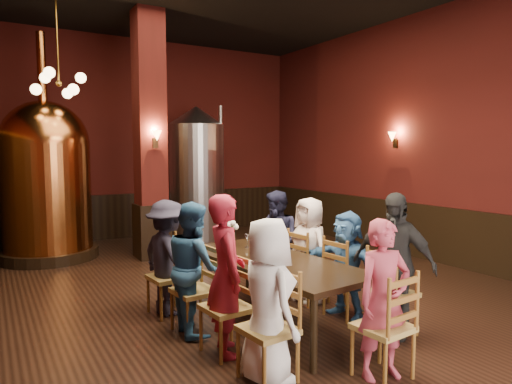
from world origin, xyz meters
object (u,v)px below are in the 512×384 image
dining_table (274,265)px  person_1 (226,274)px  person_0 (268,300)px  steel_vessel (197,173)px  person_2 (194,267)px  rose_vase (232,228)px  copper_kettle (46,178)px

dining_table → person_1: (-0.82, -0.41, 0.10)m
person_0 → steel_vessel: size_ratio=0.48×
person_2 → rose_vase: bearing=-44.5°
person_1 → copper_kettle: 5.34m
person_0 → person_2: size_ratio=0.99×
copper_kettle → person_1: bearing=-78.7°
dining_table → rose_vase: 0.96m
dining_table → person_2: person_2 is taller
steel_vessel → rose_vase: steel_vessel is taller
person_1 → person_2: 0.66m
person_2 → rose_vase: (0.81, 0.66, 0.26)m
dining_table → steel_vessel: steel_vessel is taller
dining_table → copper_kettle: (-1.85, 4.78, 0.80)m
copper_kettle → person_0: bearing=-79.4°
dining_table → person_1: person_1 is taller
person_2 → copper_kettle: (-0.97, 4.53, 0.77)m
person_1 → copper_kettle: copper_kettle is taller
dining_table → person_0: bearing=-130.4°
dining_table → person_0: size_ratio=1.74×
person_0 → person_1: person_1 is taller
person_0 → person_1: bearing=8.0°
person_0 → person_1: size_ratio=0.90×
dining_table → steel_vessel: size_ratio=0.84×
person_0 → copper_kettle: (-1.10, 5.86, 0.78)m
person_0 → steel_vessel: steel_vessel is taller
person_1 → copper_kettle: size_ratio=0.39×
dining_table → copper_kettle: 5.19m
dining_table → person_0: person_0 is taller
copper_kettle → rose_vase: 4.29m
person_0 → person_2: bearing=8.0°
dining_table → rose_vase: (-0.07, 0.91, 0.29)m
person_2 → steel_vessel: steel_vessel is taller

